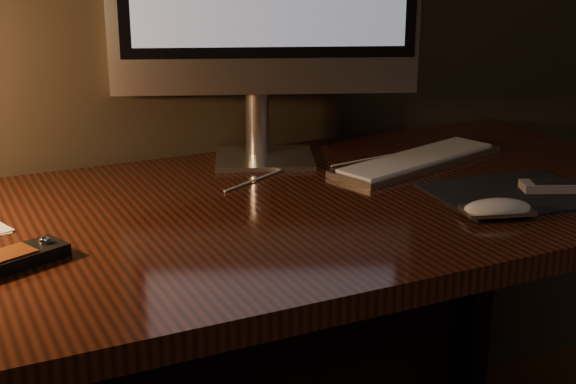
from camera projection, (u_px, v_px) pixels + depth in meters
name	position (u px, v px, depth m)	size (l,w,h in m)	color
desk	(252.00, 261.00, 1.47)	(1.60, 0.75, 0.75)	#3F1A0E
keyboard	(418.00, 160.00, 1.63)	(0.41, 0.12, 0.02)	silver
mousepad	(513.00, 194.00, 1.43)	(0.28, 0.23, 0.00)	black
mouse	(497.00, 211.00, 1.31)	(0.11, 0.06, 0.02)	white
media_remote	(11.00, 259.00, 1.12)	(0.17, 0.11, 0.03)	black
tv_remote	(573.00, 186.00, 1.44)	(0.19, 0.12, 0.02)	#999C9F
cable	(327.00, 167.00, 1.59)	(0.00, 0.00, 0.50)	white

